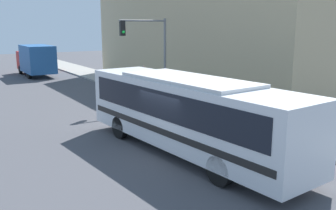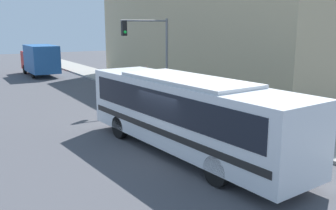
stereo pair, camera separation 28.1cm
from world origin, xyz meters
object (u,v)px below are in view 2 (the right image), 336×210
at_px(traffic_light_pole, 152,45).
at_px(city_bus, 186,110).
at_px(fire_hydrant, 223,112).
at_px(delivery_truck, 40,59).
at_px(parking_meter, 183,91).
at_px(pedestrian_near_corner, 181,87).
at_px(pedestrian_mid_block, 147,76).

bearing_deg(traffic_light_pole, city_bus, -111.13).
bearing_deg(traffic_light_pole, fire_hydrant, -80.76).
height_order(city_bus, delivery_truck, delivery_truck).
distance_m(delivery_truck, fire_hydrant, 24.23).
relative_size(delivery_truck, traffic_light_pole, 1.31).
xyz_separation_m(parking_meter, pedestrian_near_corner, (0.82, 1.51, -0.02)).
distance_m(city_bus, fire_hydrant, 5.76).
bearing_deg(city_bus, pedestrian_near_corner, 53.37).
xyz_separation_m(city_bus, traffic_light_pole, (3.58, 9.27, 2.00)).
relative_size(traffic_light_pole, pedestrian_mid_block, 3.02).
distance_m(city_bus, pedestrian_near_corner, 10.14).
distance_m(traffic_light_pole, parking_meter, 3.62).
bearing_deg(delivery_truck, pedestrian_mid_block, -67.27).
relative_size(traffic_light_pole, parking_meter, 3.83).
xyz_separation_m(parking_meter, pedestrian_mid_block, (1.35, 7.34, -0.04)).
bearing_deg(traffic_light_pole, pedestrian_near_corner, -21.61).
distance_m(fire_hydrant, traffic_light_pole, 6.88).
bearing_deg(pedestrian_mid_block, parking_meter, -100.42).
height_order(traffic_light_pole, parking_meter, traffic_light_pole).
xyz_separation_m(delivery_truck, parking_meter, (4.00, -20.10, -0.60)).
xyz_separation_m(city_bus, fire_hydrant, (4.56, 3.29, -1.25)).
relative_size(city_bus, pedestrian_near_corner, 6.19).
bearing_deg(traffic_light_pole, pedestrian_mid_block, 65.60).
xyz_separation_m(city_bus, pedestrian_near_corner, (5.38, 8.56, -0.71)).
xyz_separation_m(traffic_light_pole, parking_meter, (0.97, -2.22, -2.69)).
xyz_separation_m(fire_hydrant, traffic_light_pole, (-0.97, 5.99, 3.25)).
height_order(city_bus, fire_hydrant, city_bus).
bearing_deg(delivery_truck, traffic_light_pole, -80.41).
bearing_deg(parking_meter, pedestrian_near_corner, 61.35).
xyz_separation_m(city_bus, parking_meter, (4.56, 7.05, -0.70)).
xyz_separation_m(traffic_light_pole, pedestrian_mid_block, (2.32, 5.12, -2.73)).
xyz_separation_m(delivery_truck, fire_hydrant, (4.00, -23.87, -1.16)).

